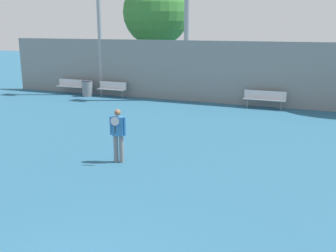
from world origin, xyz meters
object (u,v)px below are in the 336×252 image
at_px(trash_bin, 88,88).
at_px(tennis_player, 118,133).
at_px(tree_green_tall, 156,13).
at_px(bench_courtside_far, 265,97).
at_px(light_pole_far_right, 99,6).
at_px(bench_courtside_near, 112,88).
at_px(bench_adjacent_court, 72,85).
at_px(light_pole_center_back, 187,2).

bearing_deg(trash_bin, tennis_player, -52.13).
bearing_deg(tree_green_tall, tennis_player, -70.79).
bearing_deg(bench_courtside_far, trash_bin, -178.54).
height_order(light_pole_far_right, tree_green_tall, light_pole_far_right).
bearing_deg(light_pole_far_right, bench_courtside_near, -28.91).
height_order(bench_courtside_near, bench_adjacent_court, same).
relative_size(bench_courtside_near, bench_adjacent_court, 0.88).
bearing_deg(light_pole_center_back, trash_bin, -170.43).
xyz_separation_m(tennis_player, bench_courtside_far, (2.84, 10.01, -0.35)).
relative_size(bench_courtside_near, light_pole_center_back, 0.19).
xyz_separation_m(tennis_player, light_pole_center_back, (-1.65, 10.74, 4.40)).
xyz_separation_m(tennis_player, light_pole_far_right, (-7.08, 10.59, 4.30)).
relative_size(tennis_player, light_pole_far_right, 0.19).
xyz_separation_m(tennis_player, trash_bin, (-7.58, 9.74, -0.45)).
distance_m(tennis_player, light_pole_far_right, 13.45).
bearing_deg(bench_courtside_near, tennis_player, -58.95).
bearing_deg(bench_courtside_far, tennis_player, -105.83).
bearing_deg(tree_green_tall, trash_bin, -125.59).
distance_m(tennis_player, light_pole_center_back, 11.72).
bearing_deg(light_pole_center_back, bench_courtside_near, -170.47).
bearing_deg(light_pole_far_right, tennis_player, -56.23).
bearing_deg(bench_adjacent_court, light_pole_far_right, 18.07).
xyz_separation_m(bench_adjacent_court, light_pole_far_right, (1.78, 0.58, 4.65)).
height_order(bench_courtside_far, light_pole_far_right, light_pole_far_right).
height_order(bench_courtside_near, light_pole_far_right, light_pole_far_right).
xyz_separation_m(bench_courtside_near, bench_adjacent_court, (-2.84, 0.00, 0.00)).
xyz_separation_m(light_pole_center_back, trash_bin, (-5.92, -1.00, -4.84)).
bearing_deg(bench_adjacent_court, bench_courtside_far, 0.00).
distance_m(bench_courtside_near, light_pole_center_back, 6.50).
bearing_deg(bench_courtside_far, light_pole_far_right, 176.65).
relative_size(bench_courtside_near, trash_bin, 1.86).
distance_m(bench_adjacent_court, light_pole_center_back, 8.67).
xyz_separation_m(bench_courtside_far, tree_green_tall, (-7.60, 3.66, 4.33)).
xyz_separation_m(tennis_player, bench_adjacent_court, (-8.86, 10.01, -0.36)).
relative_size(light_pole_center_back, tree_green_tall, 1.35).
relative_size(tennis_player, bench_courtside_far, 0.79).
bearing_deg(light_pole_far_right, tree_green_tall, 53.07).
relative_size(light_pole_far_right, light_pole_center_back, 0.94).
distance_m(bench_courtside_far, light_pole_far_right, 10.97).
relative_size(trash_bin, tree_green_tall, 0.14).
relative_size(bench_courtside_far, trash_bin, 2.22).
height_order(bench_courtside_near, tree_green_tall, tree_green_tall).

